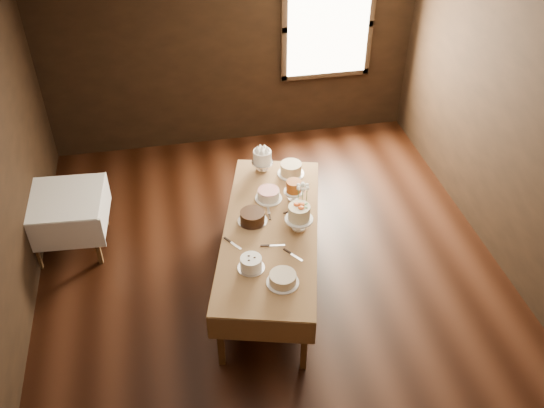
{
  "coord_description": "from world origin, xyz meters",
  "views": [
    {
      "loc": [
        -0.89,
        -4.3,
        4.6
      ],
      "look_at": [
        0.0,
        0.2,
        0.95
      ],
      "focal_mm": 38.8,
      "sensor_mm": 36.0,
      "label": 1
    }
  ],
  "objects_px": {
    "cake_server_a": "(277,245)",
    "cake_server_e": "(236,246)",
    "display_table": "(271,232)",
    "cake_server_d": "(298,209)",
    "flower_vase": "(302,205)",
    "cake_speckled": "(291,169)",
    "cake_chocolate": "(252,217)",
    "cake_swirl": "(251,264)",
    "cake_server_b": "(296,257)",
    "cake_lattice": "(268,195)",
    "cake_meringue": "(262,161)",
    "cake_flowers": "(299,218)",
    "cake_cream": "(283,279)",
    "cake_server_c": "(268,210)",
    "cake_caramel": "(294,191)",
    "side_table": "(64,203)"
  },
  "relations": [
    {
      "from": "cake_speckled",
      "to": "cake_caramel",
      "type": "xyz_separation_m",
      "value": [
        -0.07,
        -0.46,
        0.04
      ]
    },
    {
      "from": "cake_lattice",
      "to": "cake_chocolate",
      "type": "distance_m",
      "value": 0.41
    },
    {
      "from": "cake_lattice",
      "to": "cake_server_b",
      "type": "height_order",
      "value": "cake_lattice"
    },
    {
      "from": "cake_meringue",
      "to": "cake_server_b",
      "type": "relative_size",
      "value": 1.09
    },
    {
      "from": "cake_meringue",
      "to": "cake_cream",
      "type": "distance_m",
      "value": 1.79
    },
    {
      "from": "cake_caramel",
      "to": "cake_server_d",
      "type": "height_order",
      "value": "cake_caramel"
    },
    {
      "from": "cake_meringue",
      "to": "cake_server_e",
      "type": "bearing_deg",
      "value": -111.85
    },
    {
      "from": "cake_lattice",
      "to": "cake_server_d",
      "type": "distance_m",
      "value": 0.36
    },
    {
      "from": "cake_meringue",
      "to": "cake_server_b",
      "type": "bearing_deg",
      "value": -87.86
    },
    {
      "from": "cake_caramel",
      "to": "cake_server_e",
      "type": "bearing_deg",
      "value": -139.51
    },
    {
      "from": "cake_flowers",
      "to": "cake_swirl",
      "type": "bearing_deg",
      "value": -139.93
    },
    {
      "from": "cake_server_a",
      "to": "cake_server_e",
      "type": "height_order",
      "value": "same"
    },
    {
      "from": "cake_server_a",
      "to": "cake_server_c",
      "type": "bearing_deg",
      "value": 96.0
    },
    {
      "from": "cake_lattice",
      "to": "cake_server_b",
      "type": "xyz_separation_m",
      "value": [
        0.09,
        -0.94,
        -0.05
      ]
    },
    {
      "from": "cake_server_a",
      "to": "flower_vase",
      "type": "distance_m",
      "value": 0.61
    },
    {
      "from": "cake_caramel",
      "to": "cake_cream",
      "type": "bearing_deg",
      "value": -107.34
    },
    {
      "from": "cake_flowers",
      "to": "cake_swirl",
      "type": "height_order",
      "value": "cake_flowers"
    },
    {
      "from": "cake_meringue",
      "to": "cake_server_c",
      "type": "relative_size",
      "value": 1.09
    },
    {
      "from": "cake_swirl",
      "to": "cake_lattice",
      "type": "bearing_deg",
      "value": 70.39
    },
    {
      "from": "cake_speckled",
      "to": "cake_server_b",
      "type": "xyz_separation_m",
      "value": [
        -0.24,
        -1.34,
        -0.06
      ]
    },
    {
      "from": "display_table",
      "to": "cake_chocolate",
      "type": "height_order",
      "value": "cake_chocolate"
    },
    {
      "from": "cake_server_c",
      "to": "cake_server_a",
      "type": "bearing_deg",
      "value": -177.37
    },
    {
      "from": "cake_lattice",
      "to": "cake_flowers",
      "type": "relative_size",
      "value": 1.0
    },
    {
      "from": "cake_caramel",
      "to": "flower_vase",
      "type": "distance_m",
      "value": 0.2
    },
    {
      "from": "cake_server_b",
      "to": "flower_vase",
      "type": "height_order",
      "value": "flower_vase"
    },
    {
      "from": "cake_server_c",
      "to": "cake_server_d",
      "type": "xyz_separation_m",
      "value": [
        0.3,
        -0.05,
        0.0
      ]
    },
    {
      "from": "cake_meringue",
      "to": "cake_flowers",
      "type": "relative_size",
      "value": 0.91
    },
    {
      "from": "display_table",
      "to": "cake_server_d",
      "type": "xyz_separation_m",
      "value": [
        0.33,
        0.23,
        0.06
      ]
    },
    {
      "from": "cake_speckled",
      "to": "cake_chocolate",
      "type": "height_order",
      "value": "cake_speckled"
    },
    {
      "from": "cake_speckled",
      "to": "cake_server_a",
      "type": "relative_size",
      "value": 1.33
    },
    {
      "from": "cake_swirl",
      "to": "cake_cream",
      "type": "relative_size",
      "value": 0.83
    },
    {
      "from": "cake_server_a",
      "to": "cake_speckled",
      "type": "bearing_deg",
      "value": 78.98
    },
    {
      "from": "cake_swirl",
      "to": "cake_server_e",
      "type": "bearing_deg",
      "value": 106.0
    },
    {
      "from": "cake_meringue",
      "to": "cake_server_b",
      "type": "xyz_separation_m",
      "value": [
        0.06,
        -1.48,
        -0.12
      ]
    },
    {
      "from": "cake_server_a",
      "to": "flower_vase",
      "type": "relative_size",
      "value": 2.01
    },
    {
      "from": "side_table",
      "to": "flower_vase",
      "type": "height_order",
      "value": "flower_vase"
    },
    {
      "from": "cake_lattice",
      "to": "cake_server_e",
      "type": "bearing_deg",
      "value": -124.13
    },
    {
      "from": "cake_swirl",
      "to": "cake_server_e",
      "type": "relative_size",
      "value": 1.16
    },
    {
      "from": "side_table",
      "to": "cake_server_d",
      "type": "relative_size",
      "value": 3.7
    },
    {
      "from": "cake_speckled",
      "to": "cake_flowers",
      "type": "height_order",
      "value": "cake_flowers"
    },
    {
      "from": "cake_lattice",
      "to": "cake_cream",
      "type": "xyz_separation_m",
      "value": [
        -0.11,
        -1.24,
        -0.0
      ]
    },
    {
      "from": "cake_chocolate",
      "to": "cake_server_e",
      "type": "xyz_separation_m",
      "value": [
        -0.22,
        -0.33,
        -0.05
      ]
    },
    {
      "from": "side_table",
      "to": "cake_lattice",
      "type": "relative_size",
      "value": 3.07
    },
    {
      "from": "cake_flowers",
      "to": "cake_server_e",
      "type": "distance_m",
      "value": 0.68
    },
    {
      "from": "cake_speckled",
      "to": "cake_lattice",
      "type": "xyz_separation_m",
      "value": [
        -0.33,
        -0.4,
        -0.02
      ]
    },
    {
      "from": "cake_chocolate",
      "to": "cake_swirl",
      "type": "distance_m",
      "value": 0.68
    },
    {
      "from": "cake_server_c",
      "to": "cake_lattice",
      "type": "bearing_deg",
      "value": -6.93
    },
    {
      "from": "cake_meringue",
      "to": "cake_caramel",
      "type": "distance_m",
      "value": 0.65
    },
    {
      "from": "cake_flowers",
      "to": "flower_vase",
      "type": "height_order",
      "value": "cake_flowers"
    },
    {
      "from": "cake_server_d",
      "to": "cake_caramel",
      "type": "bearing_deg",
      "value": 77.66
    }
  ]
}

